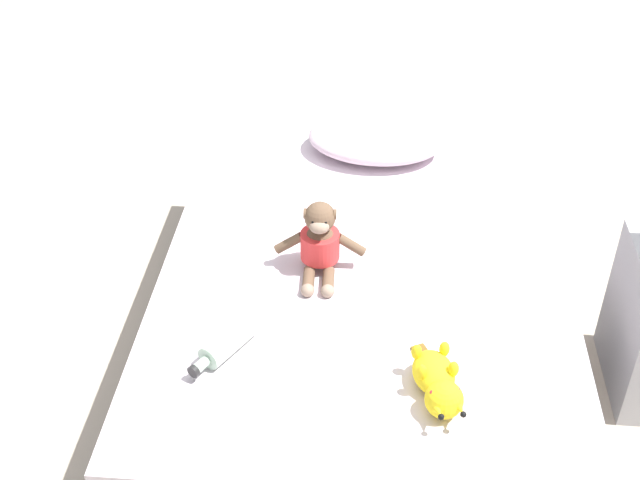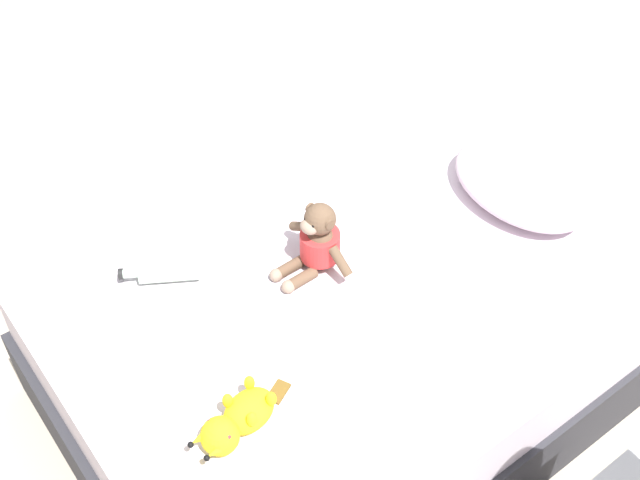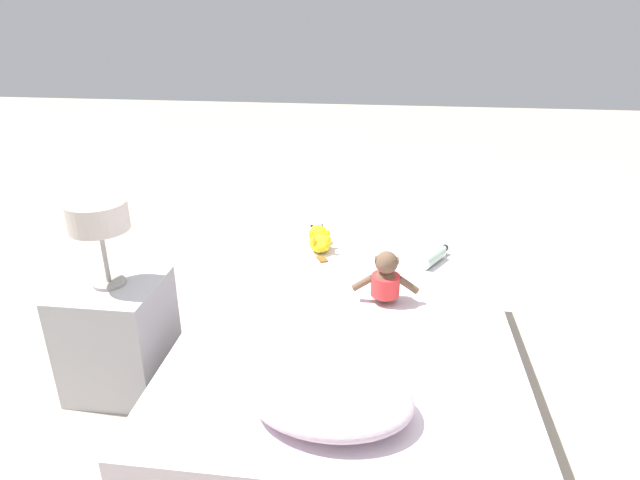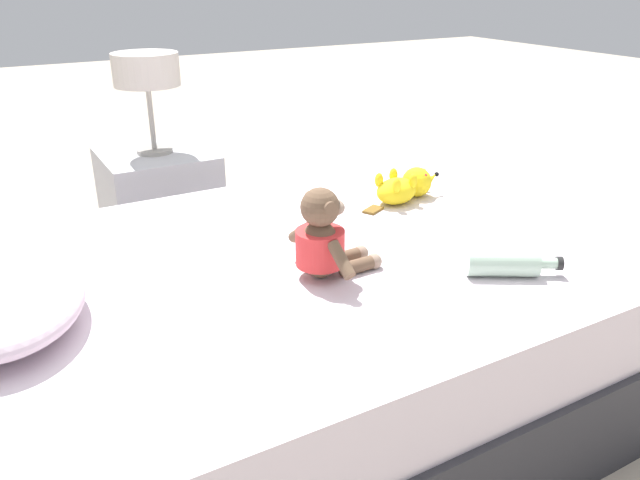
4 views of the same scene
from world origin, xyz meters
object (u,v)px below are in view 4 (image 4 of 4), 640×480
object	(u,v)px
plush_monkey	(324,240)
nightstand	(162,215)
bed	(273,342)
plush_yellow_creature	(405,186)
glass_bottle	(505,263)
bedside_lamp	(147,73)

from	to	relation	value
plush_monkey	nightstand	distance (m)	1.25
bed	plush_monkey	distance (m)	0.38
plush_yellow_creature	nightstand	world-z (taller)	plush_yellow_creature
bed	glass_bottle	distance (m)	0.66
plush_yellow_creature	nightstand	distance (m)	1.07
bed	plush_monkey	xyz separation A→B (m)	(-0.14, -0.08, 0.35)
plush_yellow_creature	bed	bearing A→B (deg)	109.45
bed	plush_monkey	world-z (taller)	plush_monkey
plush_monkey	nightstand	bearing A→B (deg)	3.87
plush_monkey	plush_yellow_creature	bearing A→B (deg)	-55.75
bed	plush_yellow_creature	size ratio (longest dim) A/B	5.75
plush_monkey	bed	bearing A→B (deg)	30.40
plush_monkey	glass_bottle	world-z (taller)	plush_monkey
plush_yellow_creature	glass_bottle	bearing A→B (deg)	168.39
nightstand	plush_yellow_creature	bearing A→B (deg)	-145.05
glass_bottle	bedside_lamp	distance (m)	1.53
bed	glass_bottle	world-z (taller)	glass_bottle
plush_yellow_creature	glass_bottle	world-z (taller)	plush_yellow_creature
nightstand	bedside_lamp	xyz separation A→B (m)	(0.00, 0.00, 0.58)
glass_bottle	nightstand	xyz separation A→B (m)	(1.42, 0.48, -0.26)
nightstand	bedside_lamp	world-z (taller)	bedside_lamp
bed	plush_yellow_creature	distance (m)	0.70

